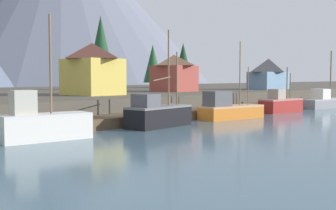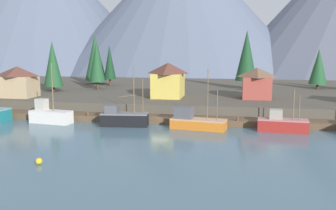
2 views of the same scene
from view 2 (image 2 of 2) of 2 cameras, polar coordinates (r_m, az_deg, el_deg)
ground_plane at (r=79.31m, az=1.65°, el=-0.46°), size 400.00×400.00×1.00m
dock at (r=61.66m, az=-0.86°, el=-2.14°), size 80.00×4.00×1.60m
shoreline_bank at (r=90.84m, az=2.79°, el=1.81°), size 400.00×56.00×2.50m
mountain_west_peak at (r=219.26m, az=-18.05°, el=13.89°), size 126.77×126.77×67.35m
mountain_central_peak at (r=191.78m, az=2.08°, el=14.79°), size 121.84×121.84×65.24m
fishing_boat_white at (r=63.81m, az=-17.27°, el=-1.46°), size 7.10×3.39×9.57m
fishing_boat_black at (r=59.16m, az=-6.71°, el=-1.95°), size 7.42×3.37×9.43m
fishing_boat_orange at (r=56.77m, az=4.12°, el=-2.46°), size 8.46×3.92×8.93m
fishing_boat_red at (r=57.25m, az=16.71°, el=-2.72°), size 7.17×3.02×6.15m
house_red at (r=73.35m, az=13.16°, el=3.27°), size 5.45×6.11×5.78m
house_yellow at (r=73.10m, az=0.02°, el=3.82°), size 5.77×7.31×6.63m
house_tan at (r=78.90m, az=-21.61°, el=3.30°), size 6.88×5.33×5.91m
conifer_near_left at (r=88.97m, az=-10.62°, el=6.42°), size 3.64×3.64×10.98m
conifer_near_right at (r=101.31m, az=-10.84°, el=7.04°), size 5.52×5.52×12.90m
conifer_mid_left at (r=87.12m, az=-16.89°, el=5.90°), size 4.20×4.20×10.83m
conifer_mid_right at (r=89.63m, az=11.68°, el=7.26°), size 4.95×4.95×13.38m
conifer_back_right at (r=96.70m, az=-8.74°, el=6.34°), size 3.05×3.05×10.03m
conifer_centre at (r=95.00m, az=21.61°, el=5.39°), size 4.12×4.12×9.23m
channel_buoy at (r=42.00m, az=-18.78°, el=-7.97°), size 0.70×0.70×0.70m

